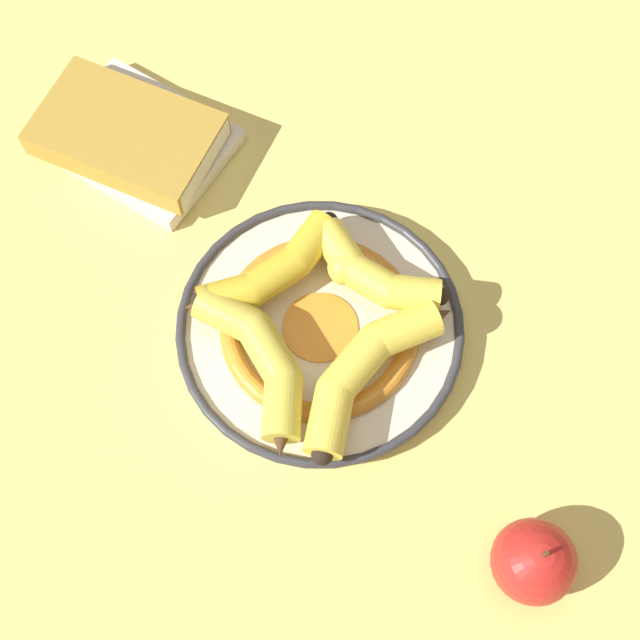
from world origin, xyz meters
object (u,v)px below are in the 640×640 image
banana_b (262,360)px  book_stack (135,138)px  banana_a (366,368)px  banana_d (370,272)px  decorative_bowl (320,329)px  apple (534,562)px  banana_c (268,273)px

banana_b → book_stack: bearing=-1.3°
banana_a → book_stack: 0.38m
banana_d → book_stack: bearing=178.3°
decorative_bowl → banana_d: bearing=116.5°
decorative_bowl → book_stack: bearing=-154.4°
apple → banana_b: bearing=-143.8°
banana_c → banana_a: bearing=-83.0°
banana_a → banana_b: size_ratio=0.95×
banana_a → banana_c: size_ratio=1.04×
banana_a → apple: 0.24m
banana_a → banana_d: (-0.10, 0.04, -0.00)m
banana_d → banana_b: bearing=-105.1°
decorative_bowl → banana_b: size_ratio=1.53×
banana_a → banana_b: bearing=-55.9°
banana_a → banana_b: (-0.04, -0.10, -0.00)m
decorative_bowl → apple: size_ratio=3.29×
banana_b → book_stack: (-0.31, -0.07, -0.03)m
banana_c → apple: bearing=-85.5°
banana_a → banana_c: (-0.13, -0.06, -0.00)m
banana_b → apple: bearing=-157.2°
banana_b → banana_c: (-0.09, 0.03, -0.00)m
banana_c → apple: 0.38m
banana_a → apple: (0.22, 0.09, -0.02)m
banana_b → banana_c: bearing=-32.7°
banana_d → banana_c: bearing=-146.1°
banana_c → apple: (0.34, 0.16, -0.01)m
banana_a → apple: bearing=78.3°
banana_a → banana_c: 0.14m
banana_c → banana_d: same height
banana_c → book_stack: size_ratio=0.72×
banana_b → banana_d: bearing=-78.5°
banana_d → apple: apple is taller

